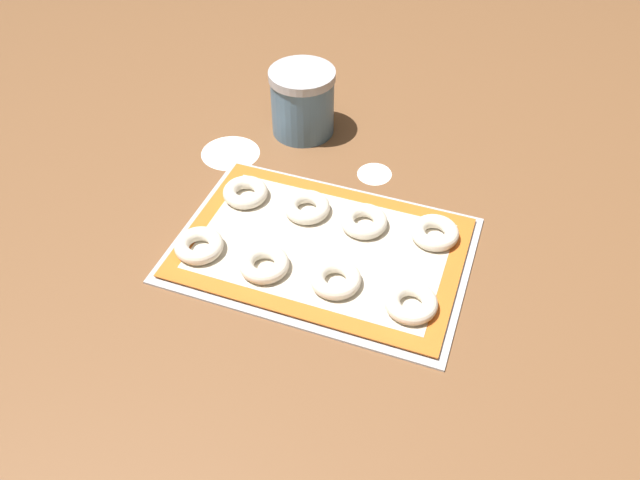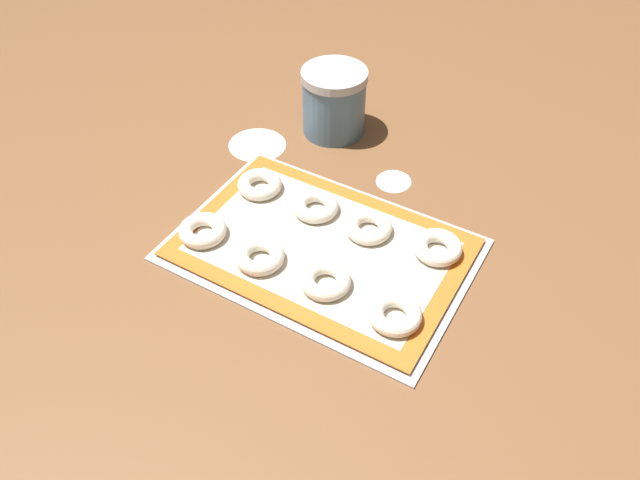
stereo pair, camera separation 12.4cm
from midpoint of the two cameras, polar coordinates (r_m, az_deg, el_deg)
ground_plane at (r=0.98m, az=-3.60°, el=-1.54°), size 2.80×2.80×0.00m
baking_tray at (r=0.99m, az=-3.60°, el=-0.99°), size 0.46×0.32×0.01m
baking_mat at (r=0.98m, az=-3.62°, el=-0.77°), size 0.44×0.29×0.00m
bagel_front_far_left at (r=0.99m, az=-14.54°, el=-0.72°), size 0.08×0.08×0.02m
bagel_front_mid_left at (r=0.95m, az=-8.89°, el=-2.42°), size 0.08×0.08×0.02m
bagel_front_mid_right at (r=0.92m, az=-2.45°, el=-3.83°), size 0.08×0.08×0.02m
bagel_front_far_right at (r=0.89m, az=4.38°, el=-6.01°), size 0.08×0.08×0.02m
bagel_back_far_left at (r=1.07m, az=-10.15°, el=4.12°), size 0.08×0.08×0.02m
bagel_back_mid_left at (r=1.03m, az=-4.66°, el=2.81°), size 0.08×0.08×0.02m
bagel_back_mid_right at (r=1.00m, az=0.51°, el=1.52°), size 0.08×0.08×0.02m
bagel_back_far_right at (r=0.99m, az=6.96°, el=0.45°), size 0.08×0.08×0.02m
flour_canister at (r=1.21m, az=-4.62°, el=12.34°), size 0.12×0.12×0.13m
flour_patch_near at (r=1.13m, az=1.88°, el=5.93°), size 0.06×0.07×0.00m
flour_patch_far at (r=1.20m, az=-11.17°, el=7.71°), size 0.11×0.11×0.00m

